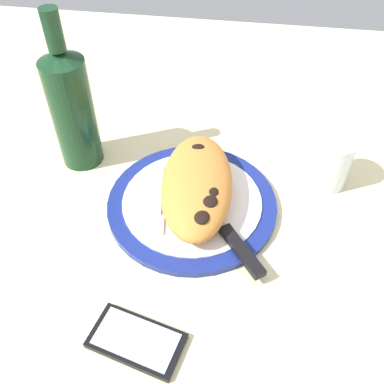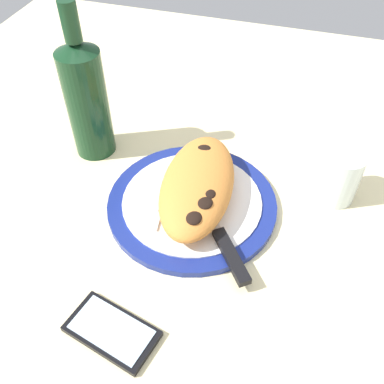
{
  "view_description": "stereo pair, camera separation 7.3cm",
  "coord_description": "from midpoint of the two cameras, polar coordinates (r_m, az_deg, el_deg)",
  "views": [
    {
      "loc": [
        50.12,
        7.6,
        56.54
      ],
      "look_at": [
        0.0,
        0.0,
        3.63
      ],
      "focal_mm": 39.94,
      "sensor_mm": 36.0,
      "label": 1
    },
    {
      "loc": [
        48.5,
        14.74,
        56.54
      ],
      "look_at": [
        0.0,
        0.0,
        3.63
      ],
      "focal_mm": 39.94,
      "sensor_mm": 36.0,
      "label": 2
    }
  ],
  "objects": [
    {
      "name": "plate",
      "position": [
        0.75,
        2.78,
        -1.65
      ],
      "size": [
        29.77,
        29.77,
        1.63
      ],
      "color": "navy",
      "rests_on": "ground_plane"
    },
    {
      "name": "wine_bottle",
      "position": [
        0.81,
        -11.43,
        12.14
      ],
      "size": [
        7.83,
        7.83,
        29.77
      ],
      "color": "#14381E",
      "rests_on": "ground_plane"
    },
    {
      "name": "smartphone",
      "position": [
        0.62,
        -7.23,
        -18.16
      ],
      "size": [
        9.55,
        13.84,
        1.16
      ],
      "color": "black",
      "rests_on": "ground_plane"
    },
    {
      "name": "knife",
      "position": [
        0.68,
        7.37,
        -6.93
      ],
      "size": [
        19.34,
        15.32,
        1.2
      ],
      "color": "silver",
      "rests_on": "plate"
    },
    {
      "name": "calzone",
      "position": [
        0.73,
        3.64,
        0.83
      ],
      "size": [
        26.18,
        14.47,
        6.2
      ],
      "color": "orange",
      "rests_on": "plate"
    },
    {
      "name": "fork",
      "position": [
        0.74,
        -1.69,
        -1.34
      ],
      "size": [
        16.5,
        3.95,
        0.4
      ],
      "color": "silver",
      "rests_on": "plate"
    },
    {
      "name": "water_glass",
      "position": [
        0.8,
        21.41,
        1.61
      ],
      "size": [
        7.37,
        7.37,
        9.77
      ],
      "color": "silver",
      "rests_on": "ground_plane"
    },
    {
      "name": "ground_plane",
      "position": [
        0.77,
        2.72,
        -2.79
      ],
      "size": [
        150.0,
        150.0,
        3.0
      ],
      "primitive_type": "cube",
      "color": "beige"
    }
  ]
}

